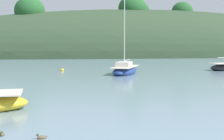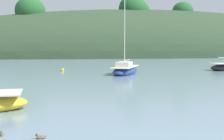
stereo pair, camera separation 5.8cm
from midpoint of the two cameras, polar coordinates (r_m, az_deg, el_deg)
far_shoreline_hill at (r=94.79m, az=7.29°, el=2.61°), size 150.00×36.00×30.87m
sailboat_grey_yawl at (r=36.36m, az=2.42°, el=-0.02°), size 5.21×7.29×9.59m
mooring_buoy_outer at (r=40.54m, az=-8.90°, el=-0.02°), size 0.44×0.44×0.54m
duck_lead at (r=11.73m, az=-12.65°, el=-11.79°), size 0.42×0.25×0.24m
duck_lone_right at (r=12.55m, az=-19.29°, el=-10.86°), size 0.22×0.43×0.24m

